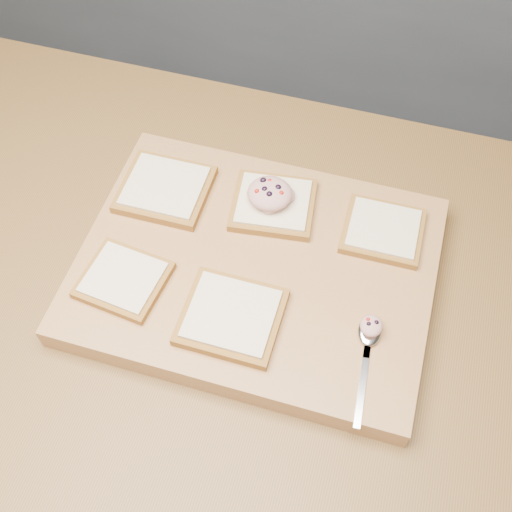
% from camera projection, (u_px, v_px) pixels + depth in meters
% --- Properties ---
extents(ground, '(4.00, 4.00, 0.00)m').
position_uv_depth(ground, '(274.00, 472.00, 1.65)').
color(ground, '#515459').
rests_on(ground, ground).
extents(island_counter, '(2.00, 0.80, 0.90)m').
position_uv_depth(island_counter, '(280.00, 412.00, 1.27)').
color(island_counter, slate).
rests_on(island_counter, ground).
extents(cutting_board, '(0.49, 0.37, 0.04)m').
position_uv_depth(cutting_board, '(256.00, 270.00, 0.91)').
color(cutting_board, '#A36F46').
rests_on(cutting_board, island_counter).
extents(bread_far_left, '(0.13, 0.12, 0.02)m').
position_uv_depth(bread_far_left, '(165.00, 189.00, 0.95)').
color(bread_far_left, brown).
rests_on(bread_far_left, cutting_board).
extents(bread_far_center, '(0.13, 0.12, 0.02)m').
position_uv_depth(bread_far_center, '(273.00, 204.00, 0.94)').
color(bread_far_center, brown).
rests_on(bread_far_center, cutting_board).
extents(bread_far_right, '(0.11, 0.10, 0.02)m').
position_uv_depth(bread_far_right, '(383.00, 230.00, 0.91)').
color(bread_far_right, brown).
rests_on(bread_far_right, cutting_board).
extents(bread_near_left, '(0.12, 0.11, 0.02)m').
position_uv_depth(bread_near_left, '(124.00, 279.00, 0.87)').
color(bread_near_left, brown).
rests_on(bread_near_left, cutting_board).
extents(bread_near_center, '(0.13, 0.12, 0.02)m').
position_uv_depth(bread_near_center, '(232.00, 316.00, 0.83)').
color(bread_near_center, brown).
rests_on(bread_near_center, cutting_board).
extents(tuna_salad_dollop, '(0.07, 0.06, 0.03)m').
position_uv_depth(tuna_salad_dollop, '(270.00, 193.00, 0.92)').
color(tuna_salad_dollop, tan).
rests_on(tuna_salad_dollop, bread_far_center).
extents(spoon, '(0.03, 0.15, 0.01)m').
position_uv_depth(spoon, '(369.00, 338.00, 0.82)').
color(spoon, silver).
rests_on(spoon, cutting_board).
extents(spoon_salad, '(0.03, 0.03, 0.02)m').
position_uv_depth(spoon_salad, '(371.00, 326.00, 0.81)').
color(spoon_salad, tan).
rests_on(spoon_salad, spoon).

